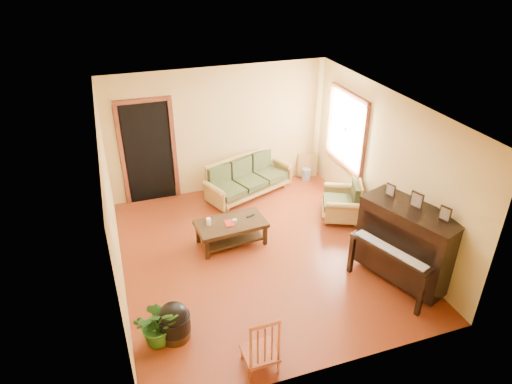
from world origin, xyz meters
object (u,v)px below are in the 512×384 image
object	(u,v)px
red_chair	(260,340)
potted_plant	(158,324)
ceramic_crock	(306,174)
piano	(406,245)
sofa	(249,178)
coffee_table	(231,233)
armchair	(341,199)
footstool	(174,325)

from	to	relation	value
red_chair	potted_plant	distance (m)	1.39
ceramic_crock	potted_plant	size ratio (longest dim) A/B	0.38
piano	potted_plant	distance (m)	3.79
sofa	red_chair	distance (m)	4.38
piano	ceramic_crock	distance (m)	3.64
ceramic_crock	sofa	bearing A→B (deg)	-169.42
coffee_table	ceramic_crock	distance (m)	2.90
sofa	potted_plant	bearing A→B (deg)	-146.53
coffee_table	red_chair	world-z (taller)	red_chair
armchair	ceramic_crock	size ratio (longest dim) A/B	3.30
sofa	coffee_table	distance (m)	1.77
sofa	ceramic_crock	distance (m)	1.47
ceramic_crock	potted_plant	xyz separation A→B (m)	(-3.77, -3.68, 0.20)
piano	red_chair	xyz separation A→B (m)	(-2.65, -0.88, -0.20)
piano	footstool	world-z (taller)	piano
coffee_table	armchair	xyz separation A→B (m)	(2.20, 0.15, 0.19)
footstool	red_chair	xyz separation A→B (m)	(0.92, -0.82, 0.23)
coffee_table	potted_plant	world-z (taller)	potted_plant
armchair	ceramic_crock	world-z (taller)	armchair
armchair	ceramic_crock	xyz separation A→B (m)	(0.05, 1.67, -0.28)
armchair	red_chair	distance (m)	3.82
sofa	ceramic_crock	world-z (taller)	sofa
armchair	piano	distance (m)	1.94
ceramic_crock	red_chair	bearing A→B (deg)	-120.58
footstool	coffee_table	bearing A→B (deg)	54.43
sofa	potted_plant	size ratio (longest dim) A/B	2.89
coffee_table	footstool	distance (m)	2.25
sofa	piano	world-z (taller)	piano
piano	ceramic_crock	xyz separation A→B (m)	(-0.01, 3.60, -0.52)
piano	red_chair	bearing A→B (deg)	177.63
ceramic_crock	piano	bearing A→B (deg)	-89.91
piano	potted_plant	bearing A→B (deg)	160.55
footstool	sofa	bearing A→B (deg)	57.74
armchair	red_chair	size ratio (longest dim) A/B	0.92
red_chair	ceramic_crock	size ratio (longest dim) A/B	3.61
footstool	red_chair	world-z (taller)	red_chair
coffee_table	piano	bearing A→B (deg)	-38.18
sofa	red_chair	bearing A→B (deg)	-128.15
potted_plant	footstool	bearing A→B (deg)	6.37
sofa	footstool	xyz separation A→B (m)	(-2.14, -3.39, -0.19)
footstool	ceramic_crock	xyz separation A→B (m)	(3.56, 3.66, -0.09)
footstool	ceramic_crock	distance (m)	5.10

